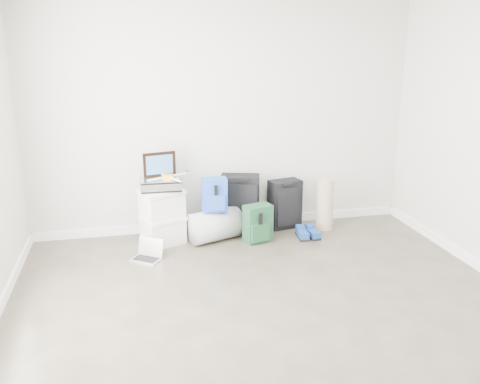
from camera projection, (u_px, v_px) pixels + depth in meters
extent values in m
plane|color=#372F28|center=(286.00, 337.00, 3.93)|extent=(5.00, 5.00, 0.00)
cube|color=beige|center=(224.00, 117.00, 5.88)|extent=(4.50, 0.02, 2.70)
cube|color=white|center=(225.00, 223.00, 6.24)|extent=(4.50, 0.02, 0.10)
cube|color=silver|center=(163.00, 231.00, 5.72)|extent=(0.52, 0.47, 0.27)
cube|color=silver|center=(163.00, 218.00, 5.68)|extent=(0.54, 0.50, 0.04)
cube|color=silver|center=(162.00, 205.00, 5.63)|extent=(0.52, 0.47, 0.27)
cube|color=silver|center=(161.00, 191.00, 5.59)|extent=(0.54, 0.50, 0.04)
cube|color=#B2B2B7|center=(161.00, 184.00, 5.56)|extent=(0.44, 0.33, 0.12)
cube|color=black|center=(160.00, 164.00, 5.60)|extent=(0.36, 0.10, 0.27)
cube|color=#2960A7|center=(160.00, 165.00, 5.59)|extent=(0.30, 0.07, 0.21)
cube|color=gold|center=(168.00, 177.00, 5.54)|extent=(0.12, 0.12, 0.05)
cube|color=white|center=(178.00, 175.00, 5.62)|extent=(0.24, 0.13, 0.02)
cube|color=white|center=(162.00, 174.00, 5.63)|extent=(0.13, 0.24, 0.02)
cube|color=white|center=(158.00, 179.00, 5.46)|extent=(0.24, 0.13, 0.02)
cube|color=white|center=(174.00, 179.00, 5.44)|extent=(0.13, 0.24, 0.02)
cylinder|color=gray|center=(215.00, 225.00, 5.79)|extent=(0.67, 0.54, 0.36)
cube|color=#1B51B3|center=(214.00, 195.00, 5.66)|extent=(0.27, 0.17, 0.38)
cube|color=#1B51B3|center=(216.00, 203.00, 5.60)|extent=(0.20, 0.06, 0.18)
cube|color=black|center=(240.00, 204.00, 6.02)|extent=(0.50, 0.37, 0.69)
cube|color=black|center=(243.00, 207.00, 5.89)|extent=(0.33, 0.13, 0.55)
cube|color=black|center=(243.00, 180.00, 5.80)|extent=(0.14, 0.06, 0.03)
cube|color=#153B26|center=(258.00, 223.00, 5.76)|extent=(0.34, 0.26, 0.43)
cube|color=#153B26|center=(260.00, 232.00, 5.68)|extent=(0.23, 0.12, 0.20)
cube|color=black|center=(285.00, 204.00, 6.17)|extent=(0.41, 0.29, 0.59)
cube|color=black|center=(288.00, 207.00, 6.06)|extent=(0.28, 0.09, 0.47)
cube|color=black|center=(288.00, 185.00, 5.98)|extent=(0.13, 0.05, 0.03)
cube|color=black|center=(302.00, 237.00, 5.90)|extent=(0.13, 0.28, 0.03)
cube|color=#1B54A3|center=(302.00, 233.00, 5.89)|extent=(0.12, 0.27, 0.07)
cube|color=black|center=(312.00, 236.00, 5.93)|extent=(0.13, 0.28, 0.03)
cube|color=#1B54A3|center=(312.00, 232.00, 5.92)|extent=(0.12, 0.27, 0.07)
cylinder|color=tan|center=(325.00, 204.00, 6.11)|extent=(0.20, 0.20, 0.62)
cube|color=silver|center=(146.00, 260.00, 5.30)|extent=(0.36, 0.34, 0.01)
cube|color=black|center=(146.00, 259.00, 5.30)|extent=(0.29, 0.26, 0.00)
cube|color=black|center=(151.00, 247.00, 5.36)|extent=(0.25, 0.18, 0.20)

